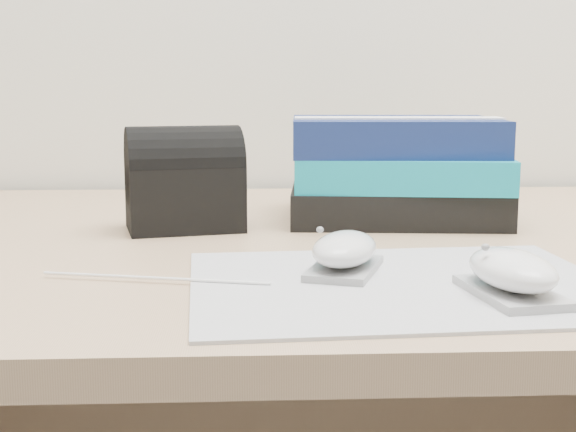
{
  "coord_description": "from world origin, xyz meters",
  "views": [
    {
      "loc": [
        -0.15,
        0.7,
        0.9
      ],
      "look_at": [
        -0.11,
        1.47,
        0.77
      ],
      "focal_mm": 50.0,
      "sensor_mm": 36.0,
      "label": 1
    }
  ],
  "objects_px": {
    "desk": "(368,409)",
    "book_stack": "(396,169)",
    "pouch": "(184,180)",
    "mouse_rear": "(345,252)",
    "mouse_front": "(512,274)"
  },
  "relations": [
    {
      "from": "desk",
      "to": "mouse_rear",
      "type": "height_order",
      "value": "mouse_rear"
    },
    {
      "from": "desk",
      "to": "book_stack",
      "type": "distance_m",
      "value": 0.3
    },
    {
      "from": "desk",
      "to": "pouch",
      "type": "distance_m",
      "value": 0.37
    },
    {
      "from": "mouse_rear",
      "to": "mouse_front",
      "type": "relative_size",
      "value": 1.01
    },
    {
      "from": "desk",
      "to": "book_stack",
      "type": "xyz_separation_m",
      "value": [
        0.04,
        0.04,
        0.3
      ]
    },
    {
      "from": "mouse_rear",
      "to": "book_stack",
      "type": "height_order",
      "value": "book_stack"
    },
    {
      "from": "desk",
      "to": "mouse_front",
      "type": "xyz_separation_m",
      "value": [
        0.06,
        -0.34,
        0.26
      ]
    },
    {
      "from": "book_stack",
      "to": "desk",
      "type": "bearing_deg",
      "value": -130.64
    },
    {
      "from": "mouse_front",
      "to": "book_stack",
      "type": "distance_m",
      "value": 0.39
    },
    {
      "from": "mouse_front",
      "to": "book_stack",
      "type": "height_order",
      "value": "book_stack"
    },
    {
      "from": "mouse_rear",
      "to": "book_stack",
      "type": "distance_m",
      "value": 0.32
    },
    {
      "from": "mouse_rear",
      "to": "mouse_front",
      "type": "bearing_deg",
      "value": -36.2
    },
    {
      "from": "desk",
      "to": "mouse_rear",
      "type": "xyz_separation_m",
      "value": [
        -0.06,
        -0.25,
        0.26
      ]
    },
    {
      "from": "mouse_rear",
      "to": "pouch",
      "type": "relative_size",
      "value": 0.76
    },
    {
      "from": "mouse_rear",
      "to": "pouch",
      "type": "bearing_deg",
      "value": 124.38
    }
  ]
}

